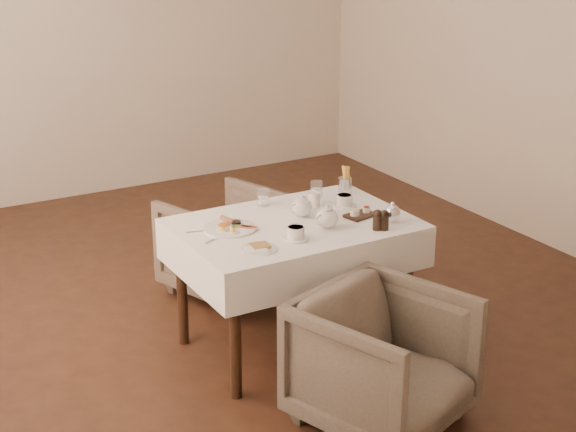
# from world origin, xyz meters

# --- Properties ---
(table) EXTENTS (1.28, 0.88, 0.75)m
(table) POSITION_xyz_m (-0.16, -0.75, 0.64)
(table) COLOR black
(table) RESTS_ON ground
(armchair_near) EXTENTS (0.92, 0.93, 0.67)m
(armchair_near) POSITION_xyz_m (-0.18, -1.65, 0.34)
(armchair_near) COLOR brown
(armchair_near) RESTS_ON ground
(armchair_far) EXTENTS (0.90, 0.91, 0.66)m
(armchair_far) POSITION_xyz_m (-0.15, 0.10, 0.33)
(armchair_far) COLOR brown
(armchair_far) RESTS_ON ground
(breakfast_plate) EXTENTS (0.29, 0.29, 0.04)m
(breakfast_plate) POSITION_xyz_m (-0.51, -0.67, 0.77)
(breakfast_plate) COLOR white
(breakfast_plate) RESTS_ON table
(side_plate) EXTENTS (0.20, 0.18, 0.02)m
(side_plate) POSITION_xyz_m (-0.52, -1.01, 0.76)
(side_plate) COLOR white
(side_plate) RESTS_ON table
(teapot_centre) EXTENTS (0.19, 0.16, 0.13)m
(teapot_centre) POSITION_xyz_m (-0.08, -0.69, 0.82)
(teapot_centre) COLOR white
(teapot_centre) RESTS_ON table
(teapot_front) EXTENTS (0.20, 0.18, 0.13)m
(teapot_front) POSITION_xyz_m (-0.05, -0.91, 0.82)
(teapot_front) COLOR white
(teapot_front) RESTS_ON table
(creamer) EXTENTS (0.09, 0.09, 0.08)m
(creamer) POSITION_xyz_m (0.07, -0.58, 0.80)
(creamer) COLOR white
(creamer) RESTS_ON table
(teacup_near) EXTENTS (0.14, 0.14, 0.07)m
(teacup_near) POSITION_xyz_m (-0.28, -0.97, 0.79)
(teacup_near) COLOR white
(teacup_near) RESTS_ON table
(teacup_far) EXTENTS (0.14, 0.14, 0.07)m
(teacup_far) POSITION_xyz_m (0.23, -0.67, 0.79)
(teacup_far) COLOR white
(teacup_far) RESTS_ON table
(glass_left) EXTENTS (0.08, 0.08, 0.10)m
(glass_left) POSITION_xyz_m (-0.17, -0.42, 0.80)
(glass_left) COLOR silver
(glass_left) RESTS_ON table
(glass_mid) EXTENTS (0.07, 0.07, 0.09)m
(glass_mid) POSITION_xyz_m (0.04, -0.78, 0.80)
(glass_mid) COLOR silver
(glass_mid) RESTS_ON table
(glass_right) EXTENTS (0.09, 0.09, 0.10)m
(glass_right) POSITION_xyz_m (0.17, -0.45, 0.81)
(glass_right) COLOR silver
(glass_right) RESTS_ON table
(condiment_board) EXTENTS (0.19, 0.15, 0.04)m
(condiment_board) POSITION_xyz_m (0.21, -0.85, 0.77)
(condiment_board) COLOR black
(condiment_board) RESTS_ON table
(pepper_mill_left) EXTENTS (0.06, 0.06, 0.12)m
(pepper_mill_left) POSITION_xyz_m (0.17, -1.07, 0.81)
(pepper_mill_left) COLOR black
(pepper_mill_left) RESTS_ON table
(pepper_mill_right) EXTENTS (0.06, 0.06, 0.11)m
(pepper_mill_right) POSITION_xyz_m (0.21, -1.09, 0.81)
(pepper_mill_right) COLOR black
(pepper_mill_right) RESTS_ON table
(silver_pot) EXTENTS (0.14, 0.12, 0.12)m
(silver_pot) POSITION_xyz_m (0.31, -1.01, 0.81)
(silver_pot) COLOR white
(silver_pot) RESTS_ON table
(fries_cup) EXTENTS (0.08, 0.08, 0.17)m
(fries_cup) POSITION_xyz_m (0.36, -0.47, 0.83)
(fries_cup) COLOR silver
(fries_cup) RESTS_ON table
(cutlery_fork) EXTENTS (0.20, 0.06, 0.00)m
(cutlery_fork) POSITION_xyz_m (-0.64, -0.63, 0.76)
(cutlery_fork) COLOR silver
(cutlery_fork) RESTS_ON table
(cutlery_knife) EXTENTS (0.18, 0.10, 0.00)m
(cutlery_knife) POSITION_xyz_m (-0.63, -0.76, 0.76)
(cutlery_knife) COLOR silver
(cutlery_knife) RESTS_ON table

